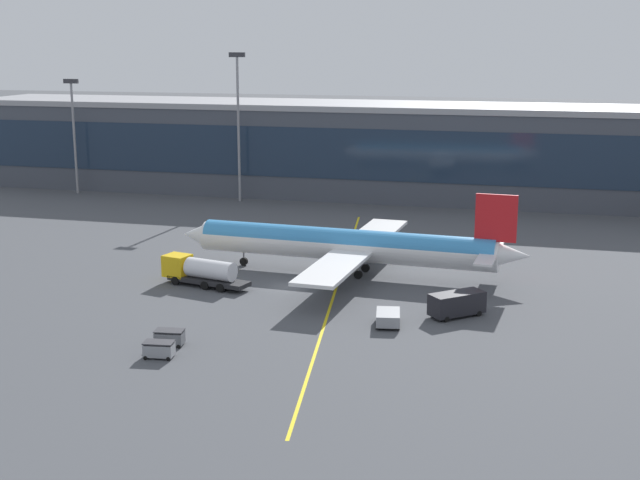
{
  "coord_description": "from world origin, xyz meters",
  "views": [
    {
      "loc": [
        27.82,
        -91.41,
        27.47
      ],
      "look_at": [
        2.53,
        5.23,
        4.5
      ],
      "focal_mm": 48.69,
      "sensor_mm": 36.0,
      "label": 1
    }
  ],
  "objects_px": {
    "main_airliner": "(347,245)",
    "lavatory_truck": "(458,303)",
    "fuel_tanker": "(200,271)",
    "pushback_tug": "(388,317)",
    "baggage_cart_1": "(170,337)",
    "baggage_cart_0": "(159,349)"
  },
  "relations": [
    {
      "from": "pushback_tug",
      "to": "fuel_tanker",
      "type": "bearing_deg",
      "value": 159.47
    },
    {
      "from": "fuel_tanker",
      "to": "baggage_cart_1",
      "type": "bearing_deg",
      "value": -75.75
    },
    {
      "from": "baggage_cart_0",
      "to": "baggage_cart_1",
      "type": "bearing_deg",
      "value": 97.53
    },
    {
      "from": "lavatory_truck",
      "to": "baggage_cart_0",
      "type": "distance_m",
      "value": 30.77
    },
    {
      "from": "lavatory_truck",
      "to": "pushback_tug",
      "type": "xyz_separation_m",
      "value": [
        -6.35,
        -4.8,
        -0.57
      ]
    },
    {
      "from": "lavatory_truck",
      "to": "pushback_tug",
      "type": "height_order",
      "value": "lavatory_truck"
    },
    {
      "from": "main_airliner",
      "to": "pushback_tug",
      "type": "distance_m",
      "value": 19.97
    },
    {
      "from": "lavatory_truck",
      "to": "baggage_cart_1",
      "type": "distance_m",
      "value": 29.31
    },
    {
      "from": "fuel_tanker",
      "to": "pushback_tug",
      "type": "relative_size",
      "value": 2.68
    },
    {
      "from": "baggage_cart_0",
      "to": "pushback_tug",
      "type": "bearing_deg",
      "value": 37.47
    },
    {
      "from": "pushback_tug",
      "to": "baggage_cart_0",
      "type": "distance_m",
      "value": 22.81
    },
    {
      "from": "lavatory_truck",
      "to": "fuel_tanker",
      "type": "bearing_deg",
      "value": 172.38
    },
    {
      "from": "fuel_tanker",
      "to": "baggage_cart_0",
      "type": "xyz_separation_m",
      "value": [
        5.37,
        -22.66,
        -0.96
      ]
    },
    {
      "from": "pushback_tug",
      "to": "baggage_cart_0",
      "type": "xyz_separation_m",
      "value": [
        -18.1,
        -13.87,
        -0.07
      ]
    },
    {
      "from": "fuel_tanker",
      "to": "pushback_tug",
      "type": "bearing_deg",
      "value": -20.53
    },
    {
      "from": "fuel_tanker",
      "to": "lavatory_truck",
      "type": "bearing_deg",
      "value": -7.62
    },
    {
      "from": "main_airliner",
      "to": "pushback_tug",
      "type": "relative_size",
      "value": 10.49
    },
    {
      "from": "baggage_cart_1",
      "to": "lavatory_truck",
      "type": "bearing_deg",
      "value": 31.93
    },
    {
      "from": "lavatory_truck",
      "to": "baggage_cart_1",
      "type": "xyz_separation_m",
      "value": [
        -24.87,
        -15.5,
        -0.64
      ]
    },
    {
      "from": "main_airliner",
      "to": "baggage_cart_1",
      "type": "distance_m",
      "value": 30.55
    },
    {
      "from": "fuel_tanker",
      "to": "baggage_cart_0",
      "type": "height_order",
      "value": "fuel_tanker"
    },
    {
      "from": "main_airliner",
      "to": "lavatory_truck",
      "type": "height_order",
      "value": "main_airliner"
    }
  ]
}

